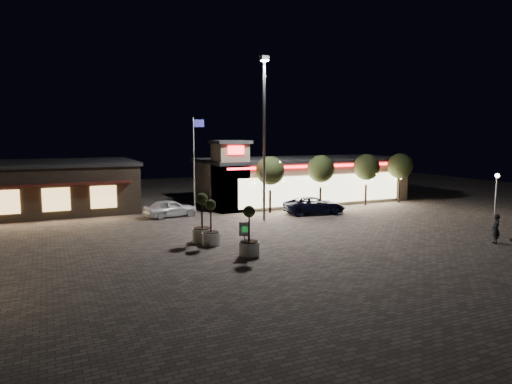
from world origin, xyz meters
name	(u,v)px	position (x,y,z in m)	size (l,w,h in m)	color
ground	(292,246)	(0.00, 0.00, 0.00)	(90.00, 90.00, 0.00)	#71655B
retail_building	(298,179)	(9.51, 15.82, 2.21)	(20.40, 8.40, 6.10)	gray
restaurant_building	(36,187)	(-14.00, 19.97, 2.16)	(16.40, 11.00, 4.30)	#382D23
floodlight_pole	(264,129)	(2.00, 8.00, 7.02)	(0.60, 0.40, 12.38)	gray
flagpole	(195,157)	(-1.90, 13.00, 4.74)	(0.95, 0.10, 8.00)	white
lamp_post_east	(497,186)	(20.00, 2.00, 2.46)	(0.36, 0.36, 3.48)	gray
string_tree_a	(270,171)	(4.00, 11.00, 3.56)	(2.42, 2.42, 4.79)	#332319
string_tree_b	(321,169)	(9.00, 11.00, 3.56)	(2.42, 2.42, 4.79)	#332319
string_tree_c	(366,167)	(14.00, 11.00, 3.56)	(2.42, 2.42, 4.79)	#332319
string_tree_d	(400,166)	(18.00, 11.00, 3.56)	(2.42, 2.42, 4.79)	#332319
pickup_truck	(314,205)	(7.12, 8.94, 0.71)	(2.37, 5.13, 1.43)	black
white_sedan	(171,208)	(-4.16, 12.54, 0.72)	(1.69, 4.20, 1.43)	white
pedestrian	(496,229)	(11.60, -4.57, 0.90)	(0.66, 0.43, 1.80)	black
planter_left	(202,227)	(-4.49, 3.30, 0.94)	(1.24, 1.24, 3.05)	silver
planter_mid	(249,240)	(-3.12, -0.81, 0.85)	(1.12, 1.12, 2.76)	silver
planter_right	(211,231)	(-4.24, 2.37, 0.85)	(1.12, 1.12, 2.75)	silver
valet_sign	(245,232)	(-3.29, -0.57, 1.27)	(0.57, 0.29, 1.82)	gray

